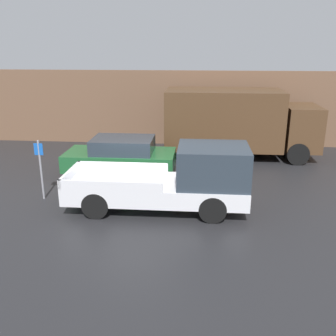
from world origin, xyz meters
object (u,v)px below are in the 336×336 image
(car, at_px, (121,156))
(delivery_truck, at_px, (236,121))
(parking_sign, at_px, (41,166))
(pickup_truck, at_px, (178,180))

(car, distance_m, delivery_truck, 5.87)
(car, height_order, delivery_truck, delivery_truck)
(car, distance_m, parking_sign, 3.51)
(car, xyz_separation_m, delivery_truck, (4.85, 3.18, 0.91))
(pickup_truck, height_order, parking_sign, pickup_truck)
(pickup_truck, relative_size, car, 1.30)
(parking_sign, bearing_deg, delivery_truck, 39.97)
(car, bearing_deg, delivery_truck, 33.21)
(delivery_truck, xyz_separation_m, parking_sign, (-7.03, -5.90, -0.53))
(parking_sign, bearing_deg, car, 51.26)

